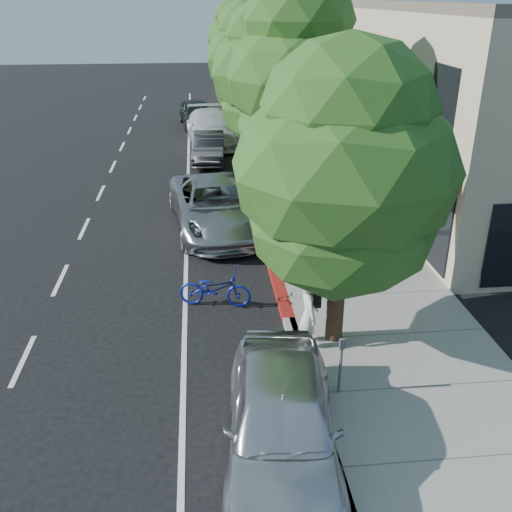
{
  "coord_description": "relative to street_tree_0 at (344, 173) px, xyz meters",
  "views": [
    {
      "loc": [
        -2.07,
        -13.14,
        7.47
      ],
      "look_at": [
        -0.71,
        0.15,
        1.35
      ],
      "focal_mm": 40.0,
      "sensor_mm": 36.0,
      "label": 1
    }
  ],
  "objects": [
    {
      "name": "near_car_a",
      "position": [
        -1.74,
        -3.5,
        -3.32
      ],
      "size": [
        2.44,
        5.0,
        1.64
      ],
      "primitive_type": "imported",
      "rotation": [
        0.0,
        0.0,
        -0.11
      ],
      "color": "silver",
      "rests_on": "ground"
    },
    {
      "name": "sidewalk",
      "position": [
        1.4,
        10.0,
        -4.07
      ],
      "size": [
        4.6,
        56.0,
        0.15
      ],
      "primitive_type": "cube",
      "color": "gray",
      "rests_on": "ground"
    },
    {
      "name": "street_tree_3",
      "position": [
        0.0,
        18.0,
        0.43
      ],
      "size": [
        5.0,
        5.0,
        7.55
      ],
      "color": "black",
      "rests_on": "ground"
    },
    {
      "name": "street_tree_0",
      "position": [
        0.0,
        0.0,
        0.0
      ],
      "size": [
        4.78,
        4.78,
        6.91
      ],
      "color": "black",
      "rests_on": "ground"
    },
    {
      "name": "street_tree_2",
      "position": [
        -0.0,
        12.0,
        0.47
      ],
      "size": [
        4.89,
        4.89,
        7.56
      ],
      "color": "black",
      "rests_on": "ground"
    },
    {
      "name": "ground",
      "position": [
        -0.9,
        2.0,
        -4.14
      ],
      "size": [
        120.0,
        120.0,
        0.0
      ],
      "primitive_type": "plane",
      "color": "black",
      "rests_on": "ground"
    },
    {
      "name": "curb",
      "position": [
        -0.9,
        10.0,
        -4.07
      ],
      "size": [
        0.3,
        56.0,
        0.15
      ],
      "primitive_type": "cube",
      "color": "#9E998E",
      "rests_on": "ground"
    },
    {
      "name": "cyclist",
      "position": [
        -0.65,
        -0.17,
        -3.25
      ],
      "size": [
        0.47,
        0.68,
        1.79
      ],
      "primitive_type": "imported",
      "rotation": [
        0.0,
        0.0,
        1.64
      ],
      "color": "white",
      "rests_on": "ground"
    },
    {
      "name": "storefront_building",
      "position": [
        8.7,
        20.0,
        -0.64
      ],
      "size": [
        10.0,
        36.0,
        7.0
      ],
      "primitive_type": "cube",
      "color": "#C1AD94",
      "rests_on": "ground"
    },
    {
      "name": "street_tree_1",
      "position": [
        -0.0,
        6.0,
        1.04
      ],
      "size": [
        4.3,
        4.3,
        8.14
      ],
      "color": "black",
      "rests_on": "ground"
    },
    {
      "name": "silver_suv",
      "position": [
        -2.44,
        7.5,
        -3.28
      ],
      "size": [
        3.58,
        6.48,
        1.72
      ],
      "primitive_type": "imported",
      "rotation": [
        0.0,
        0.0,
        0.12
      ],
      "color": "#A8A8AC",
      "rests_on": "ground"
    },
    {
      "name": "dark_suv_far",
      "position": [
        -3.01,
        24.98,
        -3.35
      ],
      "size": [
        2.42,
        4.86,
        1.59
      ],
      "primitive_type": "imported",
      "rotation": [
        0.0,
        0.0,
        0.12
      ],
      "color": "black",
      "rests_on": "ground"
    },
    {
      "name": "street_tree_5",
      "position": [
        -0.0,
        30.0,
        0.55
      ],
      "size": [
        4.31,
        4.31,
        7.49
      ],
      "color": "black",
      "rests_on": "ground"
    },
    {
      "name": "curb_red_segment",
      "position": [
        -0.9,
        3.0,
        -4.07
      ],
      "size": [
        0.32,
        4.0,
        0.15
      ],
      "primitive_type": "cube",
      "color": "maroon",
      "rests_on": "ground"
    },
    {
      "name": "street_tree_4",
      "position": [
        0.0,
        24.0,
        0.45
      ],
      "size": [
        4.44,
        4.44,
        7.41
      ],
      "color": "black",
      "rests_on": "ground"
    },
    {
      "name": "pedestrian",
      "position": [
        1.38,
        12.75,
        -3.04
      ],
      "size": [
        1.06,
        0.91,
        1.9
      ],
      "primitive_type": "imported",
      "rotation": [
        0.0,
        0.0,
        3.37
      ],
      "color": "black",
      "rests_on": "sidewalk"
    },
    {
      "name": "bicycle",
      "position": [
        -2.7,
        2.07,
        -3.64
      ],
      "size": [
        2.0,
        1.03,
        1.0
      ],
      "primitive_type": "imported",
      "rotation": [
        0.0,
        0.0,
        1.37
      ],
      "color": "#152296",
      "rests_on": "ground"
    },
    {
      "name": "white_pickup",
      "position": [
        -2.24,
        20.16,
        -3.27
      ],
      "size": [
        2.93,
        6.2,
        1.75
      ],
      "primitive_type": "imported",
      "rotation": [
        0.0,
        0.0,
        0.08
      ],
      "color": "white",
      "rests_on": "ground"
    },
    {
      "name": "dark_sedan",
      "position": [
        -2.48,
        16.5,
        -3.45
      ],
      "size": [
        1.67,
        4.28,
        1.39
      ],
      "primitive_type": "imported",
      "rotation": [
        0.0,
        0.0,
        -0.05
      ],
      "color": "black",
      "rests_on": "ground"
    }
  ]
}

